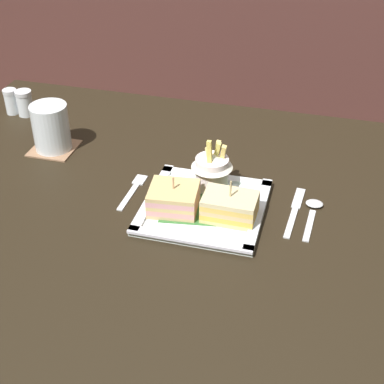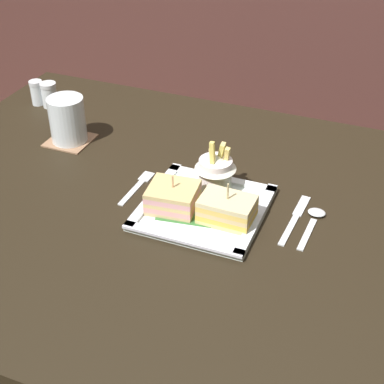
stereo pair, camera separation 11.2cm
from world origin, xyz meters
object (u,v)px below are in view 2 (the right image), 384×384
Objects in this scene: square_plate at (203,209)px; water_glass at (68,122)px; pepper_shaker at (50,96)px; fries_cup at (216,169)px; knife at (296,217)px; fork at (138,186)px; sandwich_half_right at (227,210)px; salt_shaker at (37,94)px; spoon at (314,218)px; dining_table at (182,249)px; sandwich_half_left at (173,197)px.

square_plate is 0.43m from water_glass.
fries_cup is at bearing -21.83° from pepper_shaker.
fries_cup reaches higher than knife.
fork is 0.34m from knife.
sandwich_half_right is 0.78× the size of fork.
salt_shaker reaches higher than fork.
pepper_shaker is (-0.72, 0.24, 0.03)m from knife.
pepper_shaker reaches higher than fork.
salt_shaker is at bearing 142.64° from water_glass.
spoon is at bearing -17.19° from pepper_shaker.
sandwich_half_right is 0.48m from water_glass.
knife is (0.18, 0.05, -0.01)m from square_plate.
dining_table is at bearing -28.02° from salt_shaker.
water_glass reaches higher than fork.
spoon is 1.99× the size of pepper_shaker.
salt_shaker is (-0.64, 0.31, -0.01)m from sandwich_half_right.
sandwich_half_right is 0.88× the size of fries_cup.
dining_table is 0.59m from pepper_shaker.
dining_table is 0.15m from sandwich_half_left.
sandwich_half_left is 1.56× the size of salt_shaker.
fries_cup is at bearing 13.19° from fork.
pepper_shaker is at bearing 147.70° from sandwich_half_left.
fork is 0.78× the size of knife.
fries_cup is at bearing 173.01° from knife.
sandwich_half_right is 0.14m from knife.
spoon is 2.01× the size of salt_shaker.
spoon is at bearing 11.02° from dining_table.
square_plate reaches higher than knife.
water_glass is 1.65× the size of salt_shaker.
fries_cup reaches higher than salt_shaker.
pepper_shaker is at bearing 161.60° from knife.
dining_table is 19.27× the size of pepper_shaker.
fries_cup is (0.06, 0.09, 0.03)m from sandwich_half_left.
sandwich_half_right is at bearing -58.13° from fries_cup.
fries_cup is 1.77× the size of pepper_shaker.
fork is (0.24, -0.11, -0.05)m from water_glass.
knife is at bearing -9.63° from water_glass.
dining_table is 0.29m from spoon.
water_glass reaches higher than square_plate.
spoon is at bearing -16.40° from salt_shaker.
sandwich_half_right is 0.96× the size of water_glass.
salt_shaker reaches higher than square_plate.
sandwich_half_right is (0.06, -0.02, 0.03)m from square_plate.
knife is 0.04m from spoon.
salt_shaker is at bearing 154.19° from sandwich_half_right.
square_plate is 0.65m from salt_shaker.
dining_table is 0.19m from fries_cup.
sandwich_half_right reaches higher than fork.
square_plate reaches higher than spoon.
fries_cup reaches higher than water_glass.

